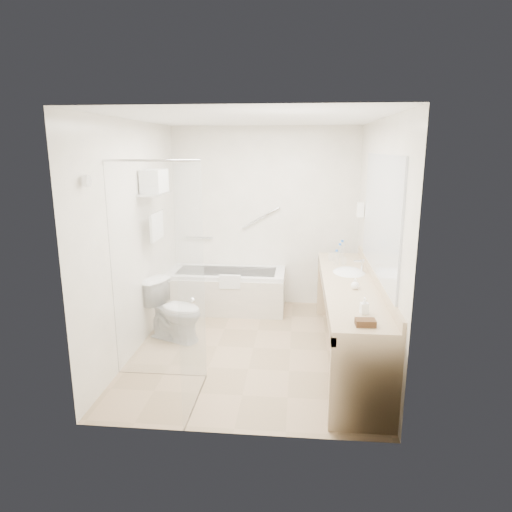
# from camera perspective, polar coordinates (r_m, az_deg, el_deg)

# --- Properties ---
(floor) EXTENTS (3.20, 3.20, 0.00)m
(floor) POSITION_cam_1_polar(r_m,az_deg,el_deg) (5.28, -0.32, -11.39)
(floor) COLOR #A18563
(floor) RESTS_ON ground
(ceiling) EXTENTS (2.60, 3.20, 0.10)m
(ceiling) POSITION_cam_1_polar(r_m,az_deg,el_deg) (4.79, -0.36, 16.84)
(ceiling) COLOR white
(ceiling) RESTS_ON wall_back
(wall_back) EXTENTS (2.60, 0.10, 2.50)m
(wall_back) POSITION_cam_1_polar(r_m,az_deg,el_deg) (6.45, 1.11, 4.85)
(wall_back) COLOR white
(wall_back) RESTS_ON ground
(wall_front) EXTENTS (2.60, 0.10, 2.50)m
(wall_front) POSITION_cam_1_polar(r_m,az_deg,el_deg) (3.34, -3.12, -3.42)
(wall_front) COLOR white
(wall_front) RESTS_ON ground
(wall_left) EXTENTS (0.10, 3.20, 2.50)m
(wall_left) POSITION_cam_1_polar(r_m,az_deg,el_deg) (5.18, -14.82, 2.24)
(wall_left) COLOR white
(wall_left) RESTS_ON ground
(wall_right) EXTENTS (0.10, 3.20, 2.50)m
(wall_right) POSITION_cam_1_polar(r_m,az_deg,el_deg) (4.93, 14.89, 1.68)
(wall_right) COLOR white
(wall_right) RESTS_ON ground
(bathtub) EXTENTS (1.60, 0.73, 0.59)m
(bathtub) POSITION_cam_1_polar(r_m,az_deg,el_deg) (6.38, -3.67, -4.26)
(bathtub) COLOR silver
(bathtub) RESTS_ON floor
(grab_bar_short) EXTENTS (0.40, 0.03, 0.03)m
(grab_bar_short) POSITION_cam_1_polar(r_m,az_deg,el_deg) (6.61, -7.18, 2.31)
(grab_bar_short) COLOR silver
(grab_bar_short) RESTS_ON wall_back
(grab_bar_long) EXTENTS (0.53, 0.03, 0.33)m
(grab_bar_long) POSITION_cam_1_polar(r_m,az_deg,el_deg) (6.42, 0.63, 4.81)
(grab_bar_long) COLOR silver
(grab_bar_long) RESTS_ON wall_back
(shower_enclosure) EXTENTS (0.96, 0.91, 2.11)m
(shower_enclosure) POSITION_cam_1_polar(r_m,az_deg,el_deg) (4.16, -10.33, -2.86)
(shower_enclosure) COLOR silver
(shower_enclosure) RESTS_ON floor
(towel_shelf) EXTENTS (0.24, 0.55, 0.81)m
(towel_shelf) POSITION_cam_1_polar(r_m,az_deg,el_deg) (5.39, -12.55, 8.21)
(towel_shelf) COLOR silver
(towel_shelf) RESTS_ON wall_left
(vanity_counter) EXTENTS (0.55, 2.70, 0.95)m
(vanity_counter) POSITION_cam_1_polar(r_m,az_deg,el_deg) (4.90, 11.54, -5.58)
(vanity_counter) COLOR tan
(vanity_counter) RESTS_ON floor
(sink) EXTENTS (0.40, 0.52, 0.14)m
(sink) POSITION_cam_1_polar(r_m,az_deg,el_deg) (5.23, 11.53, -2.30)
(sink) COLOR silver
(sink) RESTS_ON vanity_counter
(faucet) EXTENTS (0.03, 0.03, 0.14)m
(faucet) POSITION_cam_1_polar(r_m,az_deg,el_deg) (5.22, 13.17, -1.17)
(faucet) COLOR silver
(faucet) RESTS_ON vanity_counter
(mirror) EXTENTS (0.02, 2.00, 1.20)m
(mirror) POSITION_cam_1_polar(r_m,az_deg,el_deg) (4.73, 15.27, 4.87)
(mirror) COLOR #B8BEC5
(mirror) RESTS_ON wall_right
(hairdryer_unit) EXTENTS (0.08, 0.10, 0.18)m
(hairdryer_unit) POSITION_cam_1_polar(r_m,az_deg,el_deg) (5.91, 12.93, 5.67)
(hairdryer_unit) COLOR white
(hairdryer_unit) RESTS_ON wall_right
(toilet) EXTENTS (0.81, 0.64, 0.70)m
(toilet) POSITION_cam_1_polar(r_m,az_deg,el_deg) (5.47, -10.16, -6.73)
(toilet) COLOR silver
(toilet) RESTS_ON floor
(amenity_basket) EXTENTS (0.16, 0.11, 0.05)m
(amenity_basket) POSITION_cam_1_polar(r_m,az_deg,el_deg) (3.72, 13.52, -8.09)
(amenity_basket) COLOR #4F311C
(amenity_basket) RESTS_ON vanity_counter
(soap_bottle_a) EXTENTS (0.09, 0.15, 0.07)m
(soap_bottle_a) POSITION_cam_1_polar(r_m,az_deg,el_deg) (3.97, 13.36, -6.58)
(soap_bottle_a) COLOR white
(soap_bottle_a) RESTS_ON vanity_counter
(soap_bottle_b) EXTENTS (0.11, 0.12, 0.08)m
(soap_bottle_b) POSITION_cam_1_polar(r_m,az_deg,el_deg) (4.62, 12.28, -3.57)
(soap_bottle_b) COLOR white
(soap_bottle_b) RESTS_ON vanity_counter
(water_bottle_left) EXTENTS (0.06, 0.06, 0.18)m
(water_bottle_left) POSITION_cam_1_polar(r_m,az_deg,el_deg) (5.50, 10.02, -0.23)
(water_bottle_left) COLOR silver
(water_bottle_left) RESTS_ON vanity_counter
(water_bottle_mid) EXTENTS (0.07, 0.07, 0.22)m
(water_bottle_mid) POSITION_cam_1_polar(r_m,az_deg,el_deg) (5.92, 10.70, 0.86)
(water_bottle_mid) COLOR silver
(water_bottle_mid) RESTS_ON vanity_counter
(water_bottle_right) EXTENTS (0.06, 0.06, 0.20)m
(water_bottle_right) POSITION_cam_1_polar(r_m,az_deg,el_deg) (5.79, 10.44, 0.51)
(water_bottle_right) COLOR silver
(water_bottle_right) RESTS_ON vanity_counter
(drinking_glass_near) EXTENTS (0.09, 0.09, 0.10)m
(drinking_glass_near) POSITION_cam_1_polar(r_m,az_deg,el_deg) (5.70, 9.43, -0.07)
(drinking_glass_near) COLOR silver
(drinking_glass_near) RESTS_ON vanity_counter
(drinking_glass_far) EXTENTS (0.08, 0.08, 0.09)m
(drinking_glass_far) POSITION_cam_1_polar(r_m,az_deg,el_deg) (5.53, 10.90, -0.61)
(drinking_glass_far) COLOR silver
(drinking_glass_far) RESTS_ON vanity_counter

